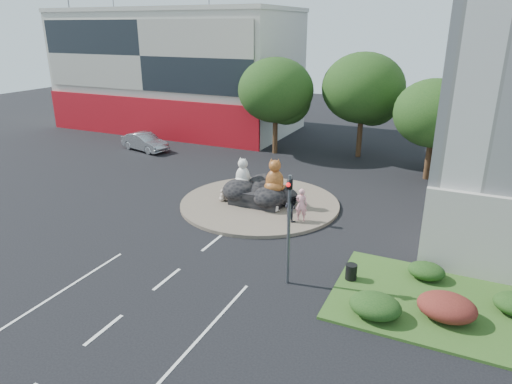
{
  "coord_description": "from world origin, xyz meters",
  "views": [
    {
      "loc": [
        11.17,
        -14.47,
        10.68
      ],
      "look_at": [
        1.11,
        7.07,
        2.0
      ],
      "focal_mm": 32.0,
      "sensor_mm": 36.0,
      "label": 1
    }
  ],
  "objects_px": {
    "cat_tabby": "(275,175)",
    "parked_car": "(145,142)",
    "kitten_calico": "(223,195)",
    "kitten_white": "(276,206)",
    "cat_white": "(243,171)",
    "litter_bin": "(351,272)",
    "pedestrian_dark": "(290,208)",
    "pedestrian_pink": "(301,205)"
  },
  "relations": [
    {
      "from": "cat_tabby",
      "to": "kitten_calico",
      "type": "relative_size",
      "value": 2.64
    },
    {
      "from": "cat_tabby",
      "to": "kitten_calico",
      "type": "height_order",
      "value": "cat_tabby"
    },
    {
      "from": "parked_car",
      "to": "cat_white",
      "type": "bearing_deg",
      "value": -105.58
    },
    {
      "from": "cat_white",
      "to": "cat_tabby",
      "type": "relative_size",
      "value": 0.87
    },
    {
      "from": "kitten_calico",
      "to": "pedestrian_pink",
      "type": "height_order",
      "value": "pedestrian_pink"
    },
    {
      "from": "cat_white",
      "to": "kitten_calico",
      "type": "xyz_separation_m",
      "value": [
        -1.01,
        -0.89,
        -1.42
      ]
    },
    {
      "from": "parked_car",
      "to": "pedestrian_pink",
      "type": "bearing_deg",
      "value": -103.67
    },
    {
      "from": "pedestrian_pink",
      "to": "pedestrian_dark",
      "type": "relative_size",
      "value": 1.27
    },
    {
      "from": "cat_white",
      "to": "kitten_white",
      "type": "distance_m",
      "value": 3.32
    },
    {
      "from": "cat_tabby",
      "to": "parked_car",
      "type": "xyz_separation_m",
      "value": [
        -16.11,
        7.98,
        -1.37
      ]
    },
    {
      "from": "cat_white",
      "to": "litter_bin",
      "type": "bearing_deg",
      "value": -26.8
    },
    {
      "from": "kitten_calico",
      "to": "pedestrian_dark",
      "type": "xyz_separation_m",
      "value": [
        5.03,
        -1.17,
        0.35
      ]
    },
    {
      "from": "cat_white",
      "to": "pedestrian_dark",
      "type": "bearing_deg",
      "value": -16.01
    },
    {
      "from": "pedestrian_pink",
      "to": "pedestrian_dark",
      "type": "height_order",
      "value": "pedestrian_pink"
    },
    {
      "from": "parked_car",
      "to": "litter_bin",
      "type": "bearing_deg",
      "value": -109.16
    },
    {
      "from": "pedestrian_pink",
      "to": "parked_car",
      "type": "distance_m",
      "value": 20.67
    },
    {
      "from": "cat_white",
      "to": "pedestrian_dark",
      "type": "height_order",
      "value": "cat_white"
    },
    {
      "from": "kitten_white",
      "to": "parked_car",
      "type": "relative_size",
      "value": 0.15
    },
    {
      "from": "pedestrian_pink",
      "to": "parked_car",
      "type": "height_order",
      "value": "pedestrian_pink"
    },
    {
      "from": "cat_tabby",
      "to": "pedestrian_dark",
      "type": "relative_size",
      "value": 1.41
    },
    {
      "from": "kitten_white",
      "to": "cat_white",
      "type": "bearing_deg",
      "value": 114.02
    },
    {
      "from": "cat_tabby",
      "to": "litter_bin",
      "type": "bearing_deg",
      "value": -57.56
    },
    {
      "from": "cat_white",
      "to": "parked_car",
      "type": "distance_m",
      "value": 15.86
    },
    {
      "from": "pedestrian_pink",
      "to": "cat_white",
      "type": "bearing_deg",
      "value": -36.07
    },
    {
      "from": "kitten_white",
      "to": "kitten_calico",
      "type": "bearing_deg",
      "value": 132.83
    },
    {
      "from": "pedestrian_dark",
      "to": "parked_car",
      "type": "xyz_separation_m",
      "value": [
        -17.84,
        9.76,
        -0.16
      ]
    },
    {
      "from": "cat_white",
      "to": "litter_bin",
      "type": "distance_m",
      "value": 11.15
    },
    {
      "from": "cat_tabby",
      "to": "pedestrian_dark",
      "type": "bearing_deg",
      "value": -58.06
    },
    {
      "from": "cat_white",
      "to": "cat_tabby",
      "type": "xyz_separation_m",
      "value": [
        2.3,
        -0.28,
        0.14
      ]
    },
    {
      "from": "kitten_calico",
      "to": "cat_white",
      "type": "bearing_deg",
      "value": 52.95
    },
    {
      "from": "cat_white",
      "to": "cat_tabby",
      "type": "height_order",
      "value": "cat_tabby"
    },
    {
      "from": "kitten_white",
      "to": "litter_bin",
      "type": "bearing_deg",
      "value": -86.42
    },
    {
      "from": "kitten_calico",
      "to": "kitten_white",
      "type": "xyz_separation_m",
      "value": [
        3.75,
        -0.26,
        -0.05
      ]
    },
    {
      "from": "kitten_white",
      "to": "litter_bin",
      "type": "distance_m",
      "value": 8.21
    },
    {
      "from": "kitten_calico",
      "to": "litter_bin",
      "type": "xyz_separation_m",
      "value": [
        9.73,
        -5.89,
        -0.13
      ]
    },
    {
      "from": "litter_bin",
      "to": "pedestrian_dark",
      "type": "bearing_deg",
      "value": 134.82
    },
    {
      "from": "cat_tabby",
      "to": "pedestrian_dark",
      "type": "height_order",
      "value": "cat_tabby"
    },
    {
      "from": "pedestrian_dark",
      "to": "litter_bin",
      "type": "relative_size",
      "value": 2.13
    },
    {
      "from": "cat_white",
      "to": "kitten_white",
      "type": "height_order",
      "value": "cat_white"
    },
    {
      "from": "cat_tabby",
      "to": "parked_car",
      "type": "bearing_deg",
      "value": 141.46
    },
    {
      "from": "cat_tabby",
      "to": "cat_white",
      "type": "bearing_deg",
      "value": 160.95
    },
    {
      "from": "pedestrian_pink",
      "to": "pedestrian_dark",
      "type": "bearing_deg",
      "value": 14.66
    }
  ]
}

